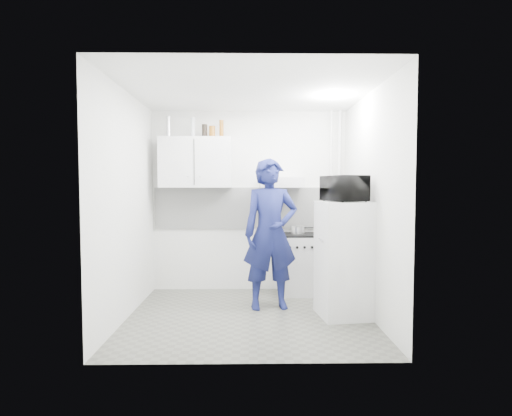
{
  "coord_description": "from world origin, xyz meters",
  "views": [
    {
      "loc": [
        0.01,
        -4.57,
        1.51
      ],
      "look_at": [
        0.09,
        0.3,
        1.25
      ],
      "focal_mm": 28.0,
      "sensor_mm": 36.0,
      "label": 1
    }
  ],
  "objects": [
    {
      "name": "canister_b",
      "position": [
        -0.52,
        1.07,
        2.28
      ],
      "size": [
        0.08,
        0.08,
        0.16
      ],
      "primitive_type": "cylinder",
      "color": "brown",
      "rests_on": "upper_cabinet"
    },
    {
      "name": "bottle_d",
      "position": [
        -0.79,
        1.07,
        2.34
      ],
      "size": [
        0.06,
        0.06,
        0.28
      ],
      "primitive_type": "cylinder",
      "color": "#B2B7BC",
      "rests_on": "upper_cabinet"
    },
    {
      "name": "upper_cabinet",
      "position": [
        -0.75,
        1.07,
        1.85
      ],
      "size": [
        1.0,
        0.35,
        0.7
      ],
      "primitive_type": "cube",
      "color": "white",
      "rests_on": "wall_back"
    },
    {
      "name": "backsplash",
      "position": [
        0.0,
        1.24,
        1.2
      ],
      "size": [
        2.74,
        0.03,
        0.6
      ],
      "primitive_type": "cube",
      "color": "white",
      "rests_on": "wall_back"
    },
    {
      "name": "pipe_a",
      "position": [
        1.3,
        1.17,
        1.3
      ],
      "size": [
        0.05,
        0.05,
        2.6
      ],
      "primitive_type": "cylinder",
      "color": "silver",
      "rests_on": "floor"
    },
    {
      "name": "pipe_b",
      "position": [
        1.18,
        1.17,
        1.3
      ],
      "size": [
        0.04,
        0.04,
        2.6
      ],
      "primitive_type": "cylinder",
      "color": "silver",
      "rests_on": "floor"
    },
    {
      "name": "person",
      "position": [
        0.27,
        0.33,
        0.93
      ],
      "size": [
        0.74,
        0.54,
        1.86
      ],
      "primitive_type": "imported",
      "rotation": [
        0.0,
        0.0,
        0.15
      ],
      "color": "#141A4E",
      "rests_on": "floor"
    },
    {
      "name": "ceiling",
      "position": [
        0.0,
        0.0,
        2.6
      ],
      "size": [
        2.8,
        2.8,
        0.0
      ],
      "primitive_type": "plane",
      "color": "white",
      "rests_on": "wall_back"
    },
    {
      "name": "fridge",
      "position": [
        1.1,
        0.0,
        0.67
      ],
      "size": [
        0.62,
        0.62,
        1.34
      ],
      "primitive_type": "cube",
      "rotation": [
        0.0,
        0.0,
        0.13
      ],
      "color": "white",
      "rests_on": "floor"
    },
    {
      "name": "wall_right",
      "position": [
        1.4,
        0.0,
        1.3
      ],
      "size": [
        0.0,
        2.6,
        2.6
      ],
      "primitive_type": "plane",
      "rotation": [
        1.57,
        0.0,
        -1.57
      ],
      "color": "white",
      "rests_on": "floor"
    },
    {
      "name": "bottle_a",
      "position": [
        -1.13,
        1.07,
        2.35
      ],
      "size": [
        0.07,
        0.07,
        0.29
      ],
      "primitive_type": "cylinder",
      "color": "silver",
      "rests_on": "upper_cabinet"
    },
    {
      "name": "microwave",
      "position": [
        1.1,
        0.0,
        1.49
      ],
      "size": [
        0.62,
        0.51,
        0.3
      ],
      "primitive_type": "imported",
      "rotation": [
        0.0,
        0.0,
        1.87
      ],
      "color": "black",
      "rests_on": "fridge"
    },
    {
      "name": "ceiling_spot_fixture",
      "position": [
        1.0,
        0.2,
        2.57
      ],
      "size": [
        0.1,
        0.1,
        0.02
      ],
      "primitive_type": "cylinder",
      "color": "white",
      "rests_on": "ceiling"
    },
    {
      "name": "saucepan",
      "position": [
        0.69,
        1.01,
        0.9
      ],
      "size": [
        0.19,
        0.19,
        0.1
      ],
      "primitive_type": "cylinder",
      "color": "silver",
      "rests_on": "stove_top"
    },
    {
      "name": "range_hood",
      "position": [
        0.45,
        1.0,
        1.57
      ],
      "size": [
        0.6,
        0.5,
        0.14
      ],
      "primitive_type": "cube",
      "color": "silver",
      "rests_on": "wall_back"
    },
    {
      "name": "floor",
      "position": [
        0.0,
        0.0,
        0.0
      ],
      "size": [
        2.8,
        2.8,
        0.0
      ],
      "primitive_type": "plane",
      "color": "#5C5D53",
      "rests_on": "ground"
    },
    {
      "name": "wall_back",
      "position": [
        0.0,
        1.25,
        1.3
      ],
      "size": [
        2.8,
        0.0,
        2.8
      ],
      "primitive_type": "plane",
      "rotation": [
        1.57,
        0.0,
        0.0
      ],
      "color": "white",
      "rests_on": "floor"
    },
    {
      "name": "bottle_e",
      "position": [
        -0.39,
        1.07,
        2.32
      ],
      "size": [
        0.06,
        0.06,
        0.24
      ],
      "primitive_type": "cylinder",
      "color": "brown",
      "rests_on": "upper_cabinet"
    },
    {
      "name": "canister_a",
      "position": [
        -0.62,
        1.07,
        2.29
      ],
      "size": [
        0.07,
        0.07,
        0.18
      ],
      "primitive_type": "cylinder",
      "color": "black",
      "rests_on": "upper_cabinet"
    },
    {
      "name": "stove_top",
      "position": [
        0.7,
        1.0,
        0.84
      ],
      "size": [
        0.49,
        0.49,
        0.03
      ],
      "primitive_type": "cube",
      "color": "black",
      "rests_on": "stove"
    },
    {
      "name": "wall_left",
      "position": [
        -1.4,
        0.0,
        1.3
      ],
      "size": [
        0.0,
        2.6,
        2.6
      ],
      "primitive_type": "plane",
      "rotation": [
        1.57,
        0.0,
        1.57
      ],
      "color": "white",
      "rests_on": "floor"
    },
    {
      "name": "stove",
      "position": [
        0.7,
        1.0,
        0.41
      ],
      "size": [
        0.51,
        0.51,
        0.82
      ],
      "primitive_type": "cube",
      "color": "silver",
      "rests_on": "floor"
    }
  ]
}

